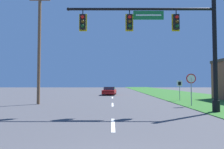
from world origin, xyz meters
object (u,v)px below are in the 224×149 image
(stop_sign, at_px, (191,82))
(route_sign_post, at_px, (179,86))
(car_ahead, at_px, (109,91))
(utility_pole_near, at_px, (39,44))
(signal_mast, at_px, (173,39))

(stop_sign, xyz_separation_m, route_sign_post, (0.66, 4.64, -0.34))
(car_ahead, bearing_deg, route_sign_post, -54.77)
(car_ahead, bearing_deg, utility_pole_near, -113.74)
(car_ahead, xyz_separation_m, route_sign_post, (7.26, -10.29, 0.92))
(utility_pole_near, bearing_deg, route_sign_post, 13.55)
(signal_mast, relative_size, utility_pole_near, 0.95)
(stop_sign, distance_m, utility_pole_near, 13.03)
(car_ahead, bearing_deg, stop_sign, -66.14)
(car_ahead, relative_size, stop_sign, 1.84)
(signal_mast, distance_m, stop_sign, 4.87)
(car_ahead, distance_m, utility_pole_near, 15.40)
(car_ahead, height_order, route_sign_post, route_sign_post)
(route_sign_post, distance_m, utility_pole_near, 14.04)
(signal_mast, xyz_separation_m, utility_pole_near, (-10.13, 4.73, 0.59))
(route_sign_post, bearing_deg, car_ahead, 125.23)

